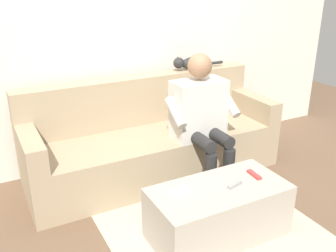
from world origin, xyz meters
The scene contains 10 objects.
ground_plane centered at (0.00, 0.60, 0.00)m, with size 8.00×8.00×0.00m, color brown.
back_wall centered at (0.00, -0.61, 1.36)m, with size 5.05×0.06×2.72m, color beige.
couch centered at (0.00, -0.15, 0.31)m, with size 2.31×0.79×0.88m.
coffee_table centered at (0.00, 0.94, 0.20)m, with size 0.97×0.49×0.39m.
person_solo_seated centered at (-0.29, 0.23, 0.66)m, with size 0.61×0.53×1.16m.
cat_on_backrest centered at (-0.57, -0.39, 0.95)m, with size 0.57×0.11×0.14m.
remote_red centered at (-0.32, 0.92, 0.40)m, with size 0.14×0.04×0.02m, color #B73333.
remote_white centered at (0.27, 0.86, 0.40)m, with size 0.12×0.04×0.02m, color white.
remote_gray centered at (-0.11, 0.97, 0.40)m, with size 0.13×0.03×0.02m, color gray.
floor_rug centered at (0.00, 0.82, 0.00)m, with size 1.49×1.57×0.01m, color #B7AD93.
Camera 1 is at (1.37, 2.78, 1.76)m, focal length 40.50 mm.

